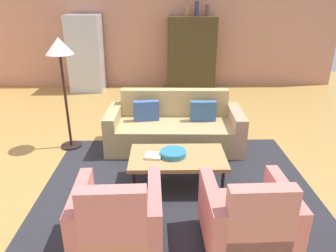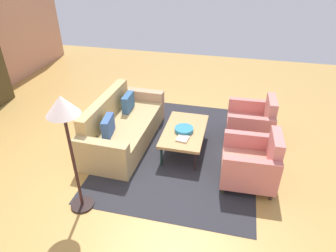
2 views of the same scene
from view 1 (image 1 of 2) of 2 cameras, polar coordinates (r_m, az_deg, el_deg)
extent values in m
plane|color=#B28844|center=(4.69, -5.88, -6.63)|extent=(11.89, 11.89, 0.00)
cube|color=tan|center=(8.53, -3.83, 16.50)|extent=(9.91, 0.12, 2.80)
cube|color=#28292E|center=(4.23, 1.65, -9.97)|extent=(3.40, 2.60, 0.01)
cube|color=tan|center=(5.06, 1.17, -1.61)|extent=(1.76, 0.95, 0.42)
cube|color=tan|center=(5.31, 1.16, 2.14)|extent=(1.74, 0.23, 0.86)
cube|color=tan|center=(5.12, 11.99, -0.61)|extent=(0.21, 0.90, 0.62)
cube|color=tan|center=(5.10, -9.67, -0.51)|extent=(0.21, 0.90, 0.62)
cube|color=#375F8B|center=(5.04, 6.32, 2.68)|extent=(0.40, 0.12, 0.32)
cube|color=#395A95|center=(5.03, -3.94, 2.74)|extent=(0.41, 0.17, 0.32)
cylinder|color=black|center=(4.35, -5.49, -6.39)|extent=(0.04, 0.04, 0.36)
cylinder|color=black|center=(4.39, 8.51, -6.24)|extent=(0.04, 0.04, 0.36)
cylinder|color=black|center=(3.87, -6.11, -10.38)|extent=(0.04, 0.04, 0.36)
cylinder|color=black|center=(3.92, 9.78, -10.15)|extent=(0.04, 0.04, 0.36)
cube|color=#B0854D|center=(3.99, 1.74, -5.69)|extent=(1.20, 0.70, 0.05)
cylinder|color=#282A17|center=(3.61, -13.64, -16.20)|extent=(0.05, 0.05, 0.10)
cylinder|color=#2C241D|center=(3.55, -2.35, -16.29)|extent=(0.05, 0.05, 0.10)
cube|color=tan|center=(3.18, -8.76, -17.33)|extent=(0.59, 0.82, 0.30)
cube|color=tan|center=(2.77, -9.71, -17.85)|extent=(0.56, 0.16, 0.78)
cube|color=#C8716A|center=(3.15, -15.28, -15.32)|extent=(0.15, 0.80, 0.56)
cube|color=#C6726D|center=(3.08, -2.36, -15.44)|extent=(0.15, 0.80, 0.56)
cylinder|color=black|center=(3.56, 6.43, -16.34)|extent=(0.05, 0.05, 0.10)
cylinder|color=#2D2918|center=(3.72, 17.24, -15.43)|extent=(0.05, 0.05, 0.10)
cube|color=tan|center=(3.24, 13.75, -16.83)|extent=(0.58, 0.82, 0.30)
cube|color=tan|center=(2.85, 16.04, -17.18)|extent=(0.56, 0.16, 0.78)
cube|color=#C47269|center=(3.09, 7.69, -15.48)|extent=(0.14, 0.80, 0.56)
cube|color=#CF766D|center=(3.27, 19.87, -14.38)|extent=(0.14, 0.80, 0.56)
cylinder|color=teal|center=(3.96, 0.95, -4.93)|extent=(0.32, 0.32, 0.07)
cube|color=beige|center=(3.95, -2.66, -5.38)|extent=(0.23, 0.22, 0.03)
cube|color=#3F341A|center=(8.27, 4.23, 12.81)|extent=(1.20, 0.50, 1.80)
cube|color=#392719|center=(8.50, 2.01, 13.12)|extent=(0.56, 0.01, 1.51)
cube|color=#342222|center=(8.55, 6.13, 13.07)|extent=(0.56, 0.01, 1.51)
cylinder|color=olive|center=(8.15, 3.32, 19.82)|extent=(0.12, 0.12, 0.21)
cylinder|color=#37304C|center=(8.17, 5.20, 20.24)|extent=(0.11, 0.11, 0.35)
cylinder|color=brown|center=(8.20, 7.03, 19.91)|extent=(0.10, 0.10, 0.27)
cube|color=#B7BABF|center=(8.36, -14.50, 12.46)|extent=(0.80, 0.70, 1.85)
cylinder|color=#99999E|center=(8.69, -13.69, 13.51)|extent=(0.02, 0.02, 0.70)
cylinder|color=black|center=(5.39, -16.93, -3.36)|extent=(0.32, 0.32, 0.03)
cylinder|color=#311918|center=(5.12, -17.85, 4.12)|extent=(0.04, 0.04, 1.45)
cone|color=silver|center=(4.94, -19.02, 13.45)|extent=(0.40, 0.40, 0.24)
camera|label=2|loc=(5.07, -62.52, 21.66)|focal=31.86mm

